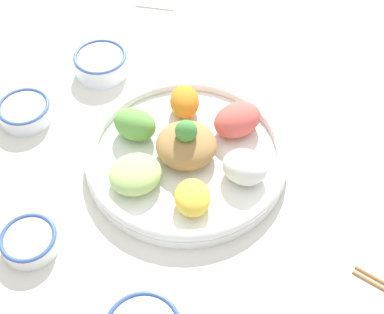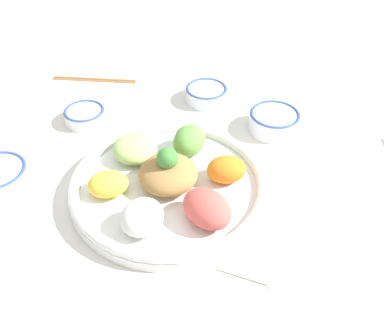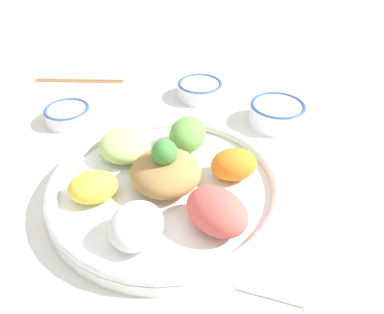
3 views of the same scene
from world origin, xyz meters
name	(u,v)px [view 3 (image 3 of 3)]	position (x,y,z in m)	size (l,w,h in m)	color
ground_plane	(178,195)	(0.00, 0.00, 0.00)	(2.40, 2.40, 0.00)	silver
salad_platter	(167,184)	(0.02, 0.00, 0.03)	(0.36, 0.36, 0.10)	white
sauce_bowl_red	(68,114)	(0.23, -0.22, 0.02)	(0.09, 0.09, 0.03)	white
sauce_bowl_dark	(277,112)	(-0.19, -0.21, 0.02)	(0.11, 0.11, 0.04)	white
rice_bowl_plain	(200,89)	(-0.04, -0.32, 0.02)	(0.10, 0.10, 0.04)	white
chopsticks_pair_near	(79,80)	(0.25, -0.40, 0.00)	(0.22, 0.02, 0.01)	#9E6B3D
serving_spoon_main	(303,302)	(-0.15, 0.19, 0.00)	(0.13, 0.06, 0.01)	beige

